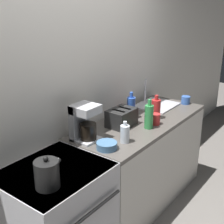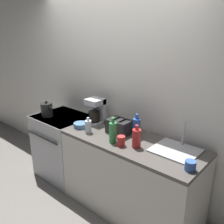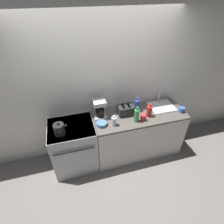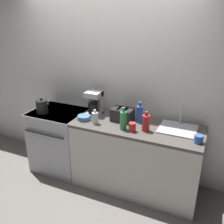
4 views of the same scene
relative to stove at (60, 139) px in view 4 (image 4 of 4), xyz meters
The scene contains 15 objects.
ground_plane 0.83m from the stove, 27.46° to the right, with size 12.00×12.00×0.00m, color slate.
wall_back 1.10m from the stove, 32.95° to the left, with size 8.00×0.05×2.60m.
stove is the anchor object (origin of this frame).
counter_block 1.18m from the stove, ahead, with size 1.61×0.66×0.91m.
kettle 0.58m from the stove, 141.72° to the right, with size 0.20×0.16×0.22m.
toaster 1.09m from the stove, ahead, with size 0.27×0.20×0.16m.
coffee_maker 0.81m from the stove, 17.47° to the left, with size 0.20×0.20×0.31m.
sink_tray 1.72m from the stove, ahead, with size 0.44×0.38×0.28m.
bottle_clear 0.86m from the stove, 12.10° to the right, with size 0.08×0.08×0.19m.
bottle_red 1.42m from the stove, ahead, with size 0.09×0.09×0.24m.
bottle_blue 1.30m from the stove, ahead, with size 0.08×0.08×0.27m.
bottle_green 1.20m from the stove, ahead, with size 0.08×0.08×0.28m.
cup_blue 1.98m from the stove, ahead, with size 0.10×0.10×0.09m.
cup_red 1.28m from the stove, ahead, with size 0.08×0.08×0.11m.
bowl 0.69m from the stove, 11.45° to the right, with size 0.17×0.17×0.06m.
Camera 4 is at (1.42, -2.34, 2.24)m, focal length 40.00 mm.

